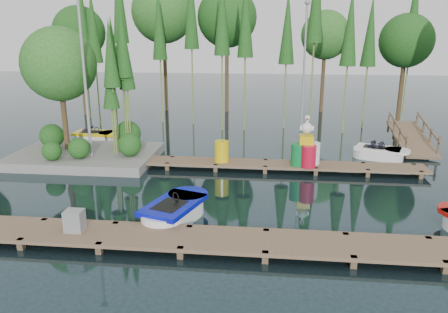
# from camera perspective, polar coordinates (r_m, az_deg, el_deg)

# --- Properties ---
(ground_plane) EXTENTS (90.00, 90.00, 0.00)m
(ground_plane) POSITION_cam_1_polar(r_m,az_deg,el_deg) (16.09, -1.97, -4.20)
(ground_plane) COLOR #1D3137
(near_dock) EXTENTS (18.00, 1.50, 0.50)m
(near_dock) POSITION_cam_1_polar(r_m,az_deg,el_deg) (11.92, -5.10, -10.61)
(near_dock) COLOR brown
(near_dock) RESTS_ON ground
(far_dock) EXTENTS (15.00, 1.20, 0.50)m
(far_dock) POSITION_cam_1_polar(r_m,az_deg,el_deg) (18.27, 2.24, -0.94)
(far_dock) COLOR brown
(far_dock) RESTS_ON ground
(island) EXTENTS (6.20, 4.20, 6.75)m
(island) POSITION_cam_1_polar(r_m,az_deg,el_deg) (20.24, -18.81, 8.45)
(island) COLOR slate
(island) RESTS_ON ground
(tree_screen) EXTENTS (34.42, 18.53, 10.31)m
(tree_screen) POSITION_cam_1_polar(r_m,az_deg,el_deg) (25.88, -3.30, 17.26)
(tree_screen) COLOR #48361E
(tree_screen) RESTS_ON ground
(lamp_island) EXTENTS (0.30, 0.30, 7.25)m
(lamp_island) POSITION_cam_1_polar(r_m,az_deg,el_deg) (19.10, -17.88, 11.38)
(lamp_island) COLOR gray
(lamp_island) RESTS_ON ground
(lamp_rear) EXTENTS (0.30, 0.30, 7.25)m
(lamp_rear) POSITION_cam_1_polar(r_m,az_deg,el_deg) (26.03, 10.50, 12.93)
(lamp_rear) COLOR gray
(lamp_rear) RESTS_ON ground
(ramp) EXTENTS (1.50, 3.94, 1.49)m
(ramp) POSITION_cam_1_polar(r_m,az_deg,el_deg) (23.04, 23.29, 2.25)
(ramp) COLOR brown
(ramp) RESTS_ON ground
(boat_blue) EXTENTS (2.07, 3.06, 0.95)m
(boat_blue) POSITION_cam_1_polar(r_m,az_deg,el_deg) (13.49, -6.47, -7.18)
(boat_blue) COLOR white
(boat_blue) RESTS_ON ground
(boat_yellow_far) EXTENTS (2.66, 1.33, 1.30)m
(boat_yellow_far) POSITION_cam_1_polar(r_m,az_deg,el_deg) (23.68, -16.44, 2.48)
(boat_yellow_far) COLOR white
(boat_yellow_far) RESTS_ON ground
(boat_white_far) EXTENTS (2.70, 1.91, 1.17)m
(boat_white_far) POSITION_cam_1_polar(r_m,az_deg,el_deg) (20.94, 19.57, 0.43)
(boat_white_far) COLOR white
(boat_white_far) RESTS_ON ground
(utility_cabinet) EXTENTS (0.49, 0.41, 0.60)m
(utility_cabinet) POSITION_cam_1_polar(r_m,az_deg,el_deg) (12.69, -18.95, -7.93)
(utility_cabinet) COLOR gray
(utility_cabinet) RESTS_ON near_dock
(yellow_barrel) EXTENTS (0.59, 0.59, 0.89)m
(yellow_barrel) POSITION_cam_1_polar(r_m,az_deg,el_deg) (18.20, -0.31, 0.69)
(yellow_barrel) COLOR #DCBA0B
(yellow_barrel) RESTS_ON far_dock
(drum_cluster) EXTENTS (1.19, 1.09, 2.06)m
(drum_cluster) POSITION_cam_1_polar(r_m,az_deg,el_deg) (17.96, 10.72, 0.72)
(drum_cluster) COLOR #0C6E2F
(drum_cluster) RESTS_ON far_dock
(seagull_post) EXTENTS (0.47, 0.26, 0.76)m
(seagull_post) POSITION_cam_1_polar(r_m,az_deg,el_deg) (18.15, 11.48, 0.54)
(seagull_post) COLOR gray
(seagull_post) RESTS_ON far_dock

